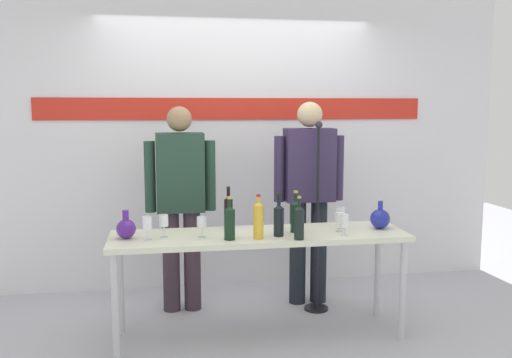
# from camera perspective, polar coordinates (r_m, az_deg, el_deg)

# --- Properties ---
(ground_plane) EXTENTS (10.00, 10.00, 0.00)m
(ground_plane) POSITION_cam_1_polar(r_m,az_deg,el_deg) (4.31, 0.35, -15.74)
(ground_plane) COLOR #B1B1BB
(back_wall) EXTENTS (5.15, 0.11, 3.00)m
(back_wall) POSITION_cam_1_polar(r_m,az_deg,el_deg) (5.27, -2.16, 5.30)
(back_wall) COLOR silver
(back_wall) RESTS_ON ground
(display_table) EXTENTS (2.15, 0.58, 0.78)m
(display_table) POSITION_cam_1_polar(r_m,az_deg,el_deg) (4.09, 0.36, -6.56)
(display_table) COLOR silver
(display_table) RESTS_ON ground
(decanter_blue_left) EXTENTS (0.14, 0.14, 0.20)m
(decanter_blue_left) POSITION_cam_1_polar(r_m,az_deg,el_deg) (4.01, -13.18, -4.92)
(decanter_blue_left) COLOR #52218E
(decanter_blue_left) RESTS_ON display_table
(decanter_blue_right) EXTENTS (0.15, 0.15, 0.21)m
(decanter_blue_right) POSITION_cam_1_polar(r_m,az_deg,el_deg) (4.32, 12.59, -3.96)
(decanter_blue_right) COLOR #222999
(decanter_blue_right) RESTS_ON display_table
(presenter_left) EXTENTS (0.58, 0.22, 1.70)m
(presenter_left) POSITION_cam_1_polar(r_m,az_deg,el_deg) (4.61, -7.72, -1.79)
(presenter_left) COLOR #372933
(presenter_left) RESTS_ON ground
(presenter_right) EXTENTS (0.61, 0.22, 1.74)m
(presenter_right) POSITION_cam_1_polar(r_m,az_deg,el_deg) (4.76, 5.44, -1.03)
(presenter_right) COLOR black
(presenter_right) RESTS_ON ground
(wine_bottle_0) EXTENTS (0.06, 0.06, 0.32)m
(wine_bottle_0) POSITION_cam_1_polar(r_m,az_deg,el_deg) (4.23, -2.84, -3.28)
(wine_bottle_0) COLOR black
(wine_bottle_0) RESTS_ON display_table
(wine_bottle_1) EXTENTS (0.07, 0.07, 0.31)m
(wine_bottle_1) POSITION_cam_1_polar(r_m,az_deg,el_deg) (3.88, 0.25, -4.13)
(wine_bottle_1) COLOR gold
(wine_bottle_1) RESTS_ON display_table
(wine_bottle_2) EXTENTS (0.07, 0.07, 0.31)m
(wine_bottle_2) POSITION_cam_1_polar(r_m,az_deg,el_deg) (4.09, 4.07, -3.69)
(wine_bottle_2) COLOR black
(wine_bottle_2) RESTS_ON display_table
(wine_bottle_3) EXTENTS (0.07, 0.07, 0.31)m
(wine_bottle_3) POSITION_cam_1_polar(r_m,az_deg,el_deg) (3.97, 2.34, -4.09)
(wine_bottle_3) COLOR black
(wine_bottle_3) RESTS_ON display_table
(wine_bottle_4) EXTENTS (0.08, 0.08, 0.30)m
(wine_bottle_4) POSITION_cam_1_polar(r_m,az_deg,el_deg) (3.86, -2.73, -4.37)
(wine_bottle_4) COLOR black
(wine_bottle_4) RESTS_ON display_table
(wine_bottle_5) EXTENTS (0.07, 0.07, 0.31)m
(wine_bottle_5) POSITION_cam_1_polar(r_m,az_deg,el_deg) (3.87, 4.44, -4.37)
(wine_bottle_5) COLOR black
(wine_bottle_5) RESTS_ON display_table
(wine_glass_left_0) EXTENTS (0.06, 0.06, 0.17)m
(wine_glass_left_0) POSITION_cam_1_polar(r_m,az_deg,el_deg) (3.91, -11.09, -4.49)
(wine_glass_left_0) COLOR white
(wine_glass_left_0) RESTS_ON display_table
(wine_glass_left_1) EXTENTS (0.06, 0.06, 0.16)m
(wine_glass_left_1) POSITION_cam_1_polar(r_m,az_deg,el_deg) (3.97, -9.43, -4.27)
(wine_glass_left_1) COLOR white
(wine_glass_left_1) RESTS_ON display_table
(wine_glass_left_2) EXTENTS (0.07, 0.07, 0.15)m
(wine_glass_left_2) POSITION_cam_1_polar(r_m,az_deg,el_deg) (3.94, -5.57, -4.41)
(wine_glass_left_2) COLOR white
(wine_glass_left_2) RESTS_ON display_table
(wine_glass_right_0) EXTENTS (0.07, 0.07, 0.14)m
(wine_glass_right_0) POSITION_cam_1_polar(r_m,az_deg,el_deg) (4.15, 8.56, -3.96)
(wine_glass_right_0) COLOR white
(wine_glass_right_0) RESTS_ON display_table
(wine_glass_right_1) EXTENTS (0.06, 0.06, 0.16)m
(wine_glass_right_1) POSITION_cam_1_polar(r_m,az_deg,el_deg) (4.03, 9.07, -4.28)
(wine_glass_right_1) COLOR white
(wine_glass_right_1) RESTS_ON display_table
(wine_glass_right_2) EXTENTS (0.07, 0.07, 0.17)m
(wine_glass_right_2) POSITION_cam_1_polar(r_m,az_deg,el_deg) (4.24, 8.65, -3.50)
(wine_glass_right_2) COLOR white
(wine_glass_right_2) RESTS_ON display_table
(microphone_stand) EXTENTS (0.20, 0.20, 1.58)m
(microphone_stand) POSITION_cam_1_polar(r_m,az_deg,el_deg) (4.68, 6.27, -7.00)
(microphone_stand) COLOR black
(microphone_stand) RESTS_ON ground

